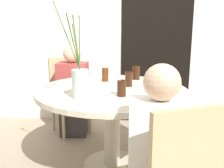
{
  "coord_description": "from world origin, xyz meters",
  "views": [
    {
      "loc": [
        0.13,
        -2.08,
        1.24
      ],
      "look_at": [
        0.0,
        0.0,
        0.78
      ],
      "focal_mm": 40.0,
      "sensor_mm": 36.0,
      "label": 1
    }
  ],
  "objects": [
    {
      "name": "ground_plane",
      "position": [
        0.0,
        0.0,
        0.0
      ],
      "size": [
        16.0,
        16.0,
        0.0
      ],
      "primitive_type": "plane",
      "color": "gray"
    },
    {
      "name": "drink_glass_2",
      "position": [
        0.22,
        0.41,
        0.81
      ],
      "size": [
        0.07,
        0.07,
        0.14
      ],
      "color": "#33190C",
      "rests_on": "dining_table"
    },
    {
      "name": "birthday_cake",
      "position": [
        -0.2,
        -0.1,
        0.79
      ],
      "size": [
        0.21,
        0.21,
        0.14
      ],
      "color": "white",
      "rests_on": "dining_table"
    },
    {
      "name": "drink_glass_1",
      "position": [
        0.09,
        -0.24,
        0.8
      ],
      "size": [
        0.07,
        0.07,
        0.12
      ],
      "color": "#33190C",
      "rests_on": "dining_table"
    },
    {
      "name": "wall_back",
      "position": [
        0.0,
        1.23,
        1.3
      ],
      "size": [
        8.0,
        0.05,
        2.6
      ],
      "color": "silver",
      "rests_on": "ground_plane"
    },
    {
      "name": "doorway_panel",
      "position": [
        0.5,
        1.2,
        1.02
      ],
      "size": [
        0.9,
        0.01,
        2.05
      ],
      "color": "black",
      "rests_on": "ground_plane"
    },
    {
      "name": "side_plate",
      "position": [
        -0.43,
        -0.1,
        0.74
      ],
      "size": [
        0.18,
        0.18,
        0.01
      ],
      "color": "white",
      "rests_on": "dining_table"
    },
    {
      "name": "person_boy",
      "position": [
        -0.5,
        0.69,
        0.5
      ],
      "size": [
        0.34,
        0.24,
        1.07
      ],
      "color": "#383333",
      "rests_on": "ground_plane"
    },
    {
      "name": "drink_glass_4",
      "position": [
        0.14,
        0.23,
        0.79
      ],
      "size": [
        0.06,
        0.06,
        0.11
      ],
      "color": "maroon",
      "rests_on": "dining_table"
    },
    {
      "name": "dining_table",
      "position": [
        0.0,
        0.0,
        0.6
      ],
      "size": [
        1.3,
        1.3,
        0.74
      ],
      "color": "beige",
      "rests_on": "ground_plane"
    },
    {
      "name": "chair_near_front",
      "position": [
        -0.59,
        0.82,
        0.51
      ],
      "size": [
        0.56,
        0.56,
        0.91
      ],
      "rotation": [
        0.0,
        0.0,
        0.62
      ],
      "color": "tan",
      "rests_on": "ground_plane"
    },
    {
      "name": "person_guest",
      "position": [
        0.31,
        -0.79,
        0.5
      ],
      "size": [
        0.34,
        0.24,
        1.07
      ],
      "color": "#383333",
      "rests_on": "ground_plane"
    },
    {
      "name": "flower_vase",
      "position": [
        -0.22,
        -0.32,
        0.93
      ],
      "size": [
        0.25,
        0.25,
        0.73
      ],
      "color": "#B2C6C1",
      "rests_on": "dining_table"
    },
    {
      "name": "drink_glass_3",
      "position": [
        -0.09,
        0.31,
        0.81
      ],
      "size": [
        0.06,
        0.06,
        0.13
      ],
      "color": "#51280F",
      "rests_on": "dining_table"
    },
    {
      "name": "drink_glass_0",
      "position": [
        0.14,
        0.1,
        0.8
      ],
      "size": [
        0.06,
        0.06,
        0.13
      ],
      "color": "#33190C",
      "rests_on": "dining_table"
    }
  ]
}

